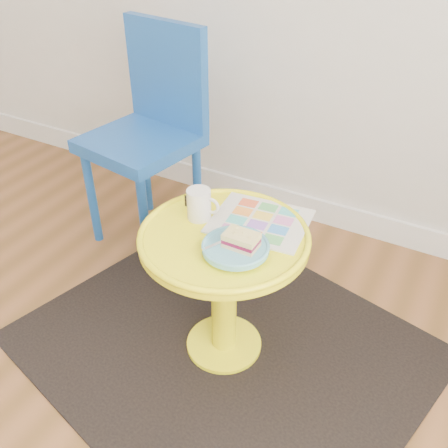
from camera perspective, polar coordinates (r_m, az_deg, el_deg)
The scene contains 8 objects.
rug at distance 1.83m, azimuth -0.00°, elevation -13.69°, with size 1.30×1.10×0.01m, color black.
side_table at distance 1.58m, azimuth -0.00°, elevation -5.30°, with size 0.52×0.52×0.49m.
chair at distance 2.13m, azimuth -8.33°, elevation 11.27°, with size 0.47×0.47×0.92m.
newspaper at distance 1.55m, azimuth 4.14°, elevation 0.33°, with size 0.29×0.25×0.01m, color silver.
mug at distance 1.54m, azimuth -2.80°, elevation 2.35°, with size 0.11×0.08×0.10m.
plate at distance 1.41m, azimuth 1.33°, elevation -2.74°, with size 0.19×0.19×0.02m.
cake_slice at distance 1.39m, azimuth 1.99°, elevation -1.85°, with size 0.10×0.06×0.04m.
fork at distance 1.42m, azimuth 0.12°, elevation -1.92°, with size 0.08×0.14×0.00m.
Camera 1 is at (1.19, 0.02, 1.37)m, focal length 40.00 mm.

